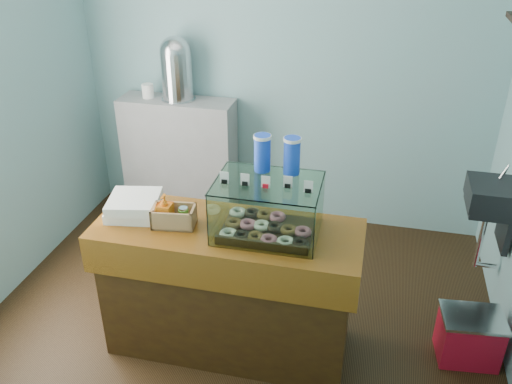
% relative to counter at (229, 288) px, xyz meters
% --- Properties ---
extents(ground, '(3.50, 3.50, 0.00)m').
position_rel_counter_xyz_m(ground, '(0.00, 0.25, -0.46)').
color(ground, black).
rests_on(ground, ground).
extents(room_shell, '(3.54, 3.04, 2.82)m').
position_rel_counter_xyz_m(room_shell, '(0.03, 0.26, 1.25)').
color(room_shell, '#7FB7B9').
rests_on(room_shell, ground).
extents(counter, '(1.60, 0.60, 0.90)m').
position_rel_counter_xyz_m(counter, '(0.00, 0.00, 0.00)').
color(counter, '#3C240B').
rests_on(counter, ground).
extents(back_shelf, '(1.00, 0.32, 1.10)m').
position_rel_counter_xyz_m(back_shelf, '(-0.90, 1.57, 0.09)').
color(back_shelf, '#969698').
rests_on(back_shelf, ground).
extents(display_case, '(0.60, 0.44, 0.55)m').
position_rel_counter_xyz_m(display_case, '(0.24, 0.04, 0.61)').
color(display_case, '#321C0F').
rests_on(display_case, counter).
extents(condiment_crate, '(0.27, 0.18, 0.20)m').
position_rel_counter_xyz_m(condiment_crate, '(-0.33, -0.04, 0.51)').
color(condiment_crate, '#A67B53').
rests_on(condiment_crate, counter).
extents(pastry_boxes, '(0.36, 0.36, 0.12)m').
position_rel_counter_xyz_m(pastry_boxes, '(-0.60, 0.03, 0.50)').
color(pastry_boxes, white).
rests_on(pastry_boxes, counter).
extents(coffee_urn, '(0.29, 0.29, 0.54)m').
position_rel_counter_xyz_m(coffee_urn, '(-0.88, 1.59, 0.92)').
color(coffee_urn, silver).
rests_on(coffee_urn, back_shelf).
extents(red_cooler, '(0.41, 0.33, 0.34)m').
position_rel_counter_xyz_m(red_cooler, '(1.51, 0.23, -0.29)').
color(red_cooler, red).
rests_on(red_cooler, ground).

